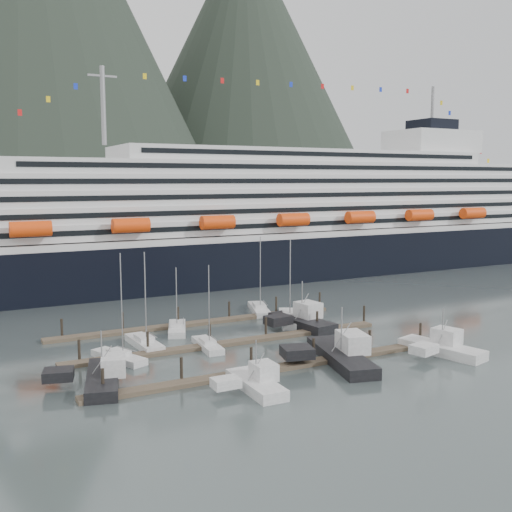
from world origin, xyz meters
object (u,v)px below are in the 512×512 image
object	(u,v)px
sailboat_a	(144,343)
sailboat_c	(208,345)
trawler_b	(255,383)
trawler_e	(301,321)
sailboat_f	(177,329)
sailboat_b	(119,357)
sailboat_g	(259,310)
trawler_c	(340,355)
trawler_a	(101,377)
sailboat_d	(289,319)
trawler_d	(441,348)
cruise_ship	(272,226)

from	to	relation	value
sailboat_a	sailboat_c	xyz separation A→B (m)	(7.55, -4.89, -0.03)
trawler_b	trawler_e	distance (m)	29.22
sailboat_f	sailboat_b	bearing A→B (deg)	152.29
trawler_b	trawler_e	bearing A→B (deg)	-41.01
sailboat_g	trawler_b	distance (m)	39.16
trawler_c	sailboat_b	bearing A→B (deg)	74.67
sailboat_f	trawler_a	size ratio (longest dim) A/B	0.81
sailboat_a	sailboat_d	world-z (taller)	sailboat_d
trawler_d	trawler_c	bearing A→B (deg)	62.31
sailboat_a	sailboat_g	bearing A→B (deg)	-67.27
trawler_b	trawler_d	xyz separation A→B (m)	(28.46, 0.83, 0.06)
sailboat_a	sailboat_g	xyz separation A→B (m)	(24.41, 11.92, -0.01)
cruise_ship	trawler_e	xyz separation A→B (m)	(-21.22, -48.09, -11.04)
cruise_ship	trawler_c	distance (m)	71.84
cruise_ship	sailboat_d	size ratio (longest dim) A/B	14.76
sailboat_a	sailboat_f	xyz separation A→B (m)	(6.91, 5.72, -0.03)
sailboat_b	trawler_e	bearing A→B (deg)	-105.27
trawler_b	sailboat_g	bearing A→B (deg)	-27.65
sailboat_d	trawler_e	xyz separation A→B (m)	(-0.32, -4.25, 0.57)
sailboat_g	trawler_c	bearing A→B (deg)	-169.96
sailboat_b	sailboat_g	xyz separation A→B (m)	(29.23, 16.74, 0.00)
sailboat_d	trawler_e	bearing A→B (deg)	-158.01
sailboat_g	trawler_e	distance (m)	12.69
cruise_ship	sailboat_c	size ratio (longest dim) A/B	17.31
cruise_ship	trawler_d	bearing A→B (deg)	-99.97
sailboat_g	sailboat_f	bearing A→B (deg)	127.56
sailboat_d	sailboat_f	bearing A→B (deg)	109.62
sailboat_b	sailboat_c	size ratio (longest dim) A/B	1.19
sailboat_f	sailboat_d	bearing A→B (deg)	-76.39
trawler_b	sailboat_b	bearing A→B (deg)	31.64
sailboat_a	trawler_c	distance (m)	27.36
cruise_ship	sailboat_a	xyz separation A→B (m)	(-46.49, -47.36, -11.61)
sailboat_d	trawler_a	bearing A→B (deg)	141.92
sailboat_g	trawler_a	world-z (taller)	sailboat_g
trawler_b	trawler_c	distance (m)	14.80
trawler_a	trawler_b	world-z (taller)	trawler_a
sailboat_b	sailboat_d	xyz separation A→B (m)	(30.42, 8.34, 0.01)
sailboat_a	sailboat_c	size ratio (longest dim) A/B	1.15
cruise_ship	trawler_d	distance (m)	71.06
trawler_d	sailboat_f	bearing A→B (deg)	29.96
sailboat_g	cruise_ship	bearing A→B (deg)	-13.86
sailboat_f	trawler_c	world-z (taller)	sailboat_f
sailboat_a	trawler_e	distance (m)	25.29
sailboat_a	trawler_a	world-z (taller)	sailboat_a
sailboat_b	trawler_b	world-z (taller)	sailboat_b
sailboat_c	trawler_d	world-z (taller)	sailboat_c
cruise_ship	trawler_b	bearing A→B (deg)	-120.14
cruise_ship	trawler_e	bearing A→B (deg)	-113.81
trawler_b	trawler_d	distance (m)	28.47
trawler_e	sailboat_b	bearing A→B (deg)	89.43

